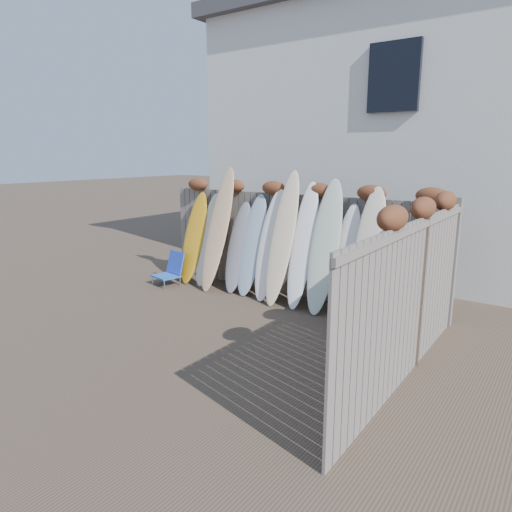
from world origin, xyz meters
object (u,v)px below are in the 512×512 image
Objects in this scene: surfboard_0 at (194,238)px; beach_chair at (171,269)px; wooden_crate at (388,327)px; lattice_panel at (420,278)px.

beach_chair is at bearing -120.78° from surfboard_0.
beach_chair is at bearing 173.04° from wooden_crate.
lattice_panel is 5.07m from surfboard_0.
beach_chair is 0.34× the size of surfboard_0.
beach_chair is 5.05m from wooden_crate.
lattice_panel is (0.29, 0.35, 0.69)m from wooden_crate.
lattice_panel is 1.01× the size of surfboard_0.
wooden_crate is 0.33× the size of lattice_panel.
lattice_panel is at bearing -2.79° from beach_chair.
beach_chair reaches higher than wooden_crate.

